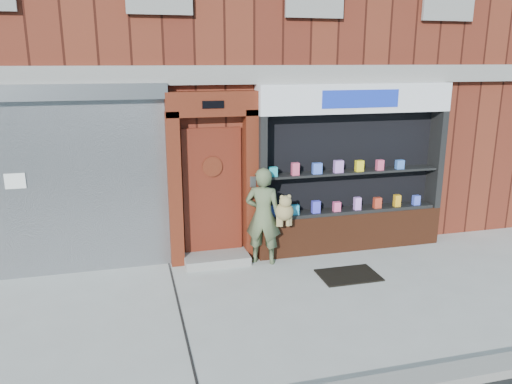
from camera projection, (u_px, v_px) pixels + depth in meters
name	position (u px, v px, depth m)	size (l,w,h in m)	color
ground	(289.00, 303.00, 7.17)	(80.00, 80.00, 0.00)	#9E9E99
building	(212.00, 33.00, 11.75)	(12.00, 8.16, 8.00)	#561E13
shutter_bay	(70.00, 170.00, 7.80)	(3.10, 0.30, 3.04)	gray
red_door_bay	(213.00, 179.00, 8.35)	(1.52, 0.58, 2.90)	#521B0E
pharmacy_bay	(351.00, 176.00, 8.94)	(3.50, 0.41, 3.00)	#552614
woman	(265.00, 215.00, 8.41)	(0.85, 0.63, 1.67)	#4F5D3D
doormat	(349.00, 275.00, 8.07)	(0.95, 0.66, 0.02)	black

